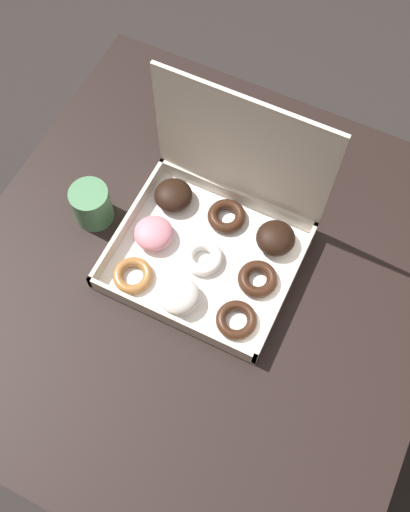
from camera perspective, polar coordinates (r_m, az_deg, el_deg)
ground_plane at (r=1.87m, az=-0.19°, el=-11.32°), size 8.00×8.00×0.00m
dining_table at (r=1.25m, az=-0.28°, el=-4.17°), size 0.90×0.96×0.76m
donut_box at (r=1.13m, az=0.66°, el=2.41°), size 0.34×0.30×0.31m
coffee_mug at (r=1.19m, az=-10.75°, el=4.86°), size 0.08×0.08×0.09m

